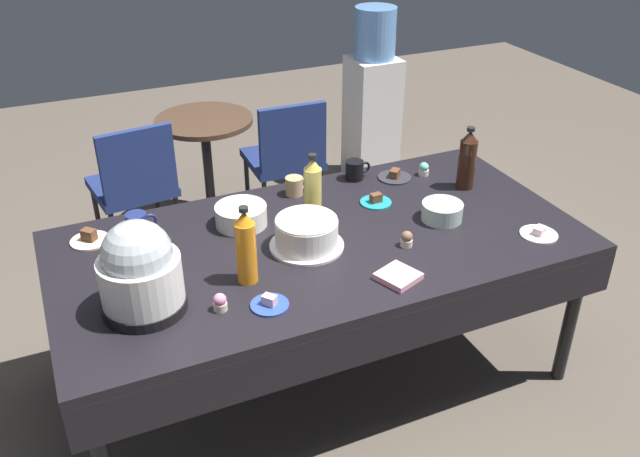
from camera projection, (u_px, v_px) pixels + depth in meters
name	position (u px, v px, depth m)	size (l,w,h in m)	color
ground	(320.00, 374.00, 3.21)	(9.00, 9.00, 0.00)	brown
potluck_table	(320.00, 251.00, 2.87)	(2.20, 1.10, 0.75)	black
frosted_layer_cake	(307.00, 234.00, 2.75)	(0.31, 0.31, 0.13)	silver
slow_cooker	(140.00, 271.00, 2.34)	(0.30, 0.30, 0.35)	black
glass_salad_bowl	(442.00, 211.00, 2.96)	(0.18, 0.18, 0.08)	#B2C6BC
ceramic_snack_bowl	(241.00, 215.00, 2.92)	(0.22, 0.22, 0.09)	silver
dessert_plate_cobalt	(270.00, 303.00, 2.43)	(0.14, 0.14, 0.04)	#2D4CB2
dessert_plate_charcoal	(395.00, 176.00, 3.33)	(0.16, 0.16, 0.05)	#2D2D33
dessert_plate_cream	(90.00, 239.00, 2.81)	(0.16, 0.16, 0.06)	beige
dessert_plate_white	(539.00, 233.00, 2.86)	(0.16, 0.16, 0.04)	white
dessert_plate_teal	(376.00, 201.00, 3.11)	(0.15, 0.15, 0.05)	teal
cupcake_rose	(130.00, 266.00, 2.60)	(0.05, 0.05, 0.07)	beige
cupcake_vanilla	(220.00, 302.00, 2.40)	(0.05, 0.05, 0.07)	beige
cupcake_berry	(424.00, 169.00, 3.35)	(0.05, 0.05, 0.07)	beige
cupcake_cocoa	(407.00, 239.00, 2.77)	(0.05, 0.05, 0.07)	beige
soda_bottle_orange_juice	(246.00, 247.00, 2.50)	(0.08, 0.08, 0.32)	orange
soda_bottle_cola	(467.00, 160.00, 3.18)	(0.08, 0.08, 0.31)	#33190F
soda_bottle_ginger_ale	(313.00, 189.00, 2.93)	(0.08, 0.08, 0.30)	gold
coffee_mug_navy	(138.00, 224.00, 2.85)	(0.13, 0.09, 0.10)	navy
coffee_mug_black	(355.00, 170.00, 3.31)	(0.13, 0.09, 0.09)	black
coffee_mug_tan	(295.00, 186.00, 3.17)	(0.12, 0.08, 0.09)	tan
paper_napkin_stack	(398.00, 276.00, 2.57)	(0.14, 0.14, 0.02)	pink
maroon_chair_left	(135.00, 181.00, 3.89)	(0.49, 0.49, 0.85)	navy
maroon_chair_right	(286.00, 154.00, 4.22)	(0.45, 0.45, 0.85)	navy
round_cafe_table	(207.00, 152.00, 4.24)	(0.60, 0.60, 0.72)	#473323
water_cooler	(372.00, 102.00, 4.76)	(0.32, 0.32, 1.24)	silver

